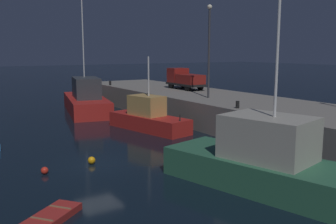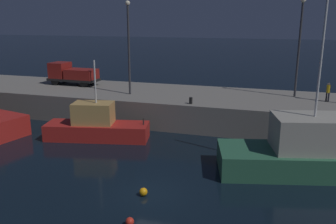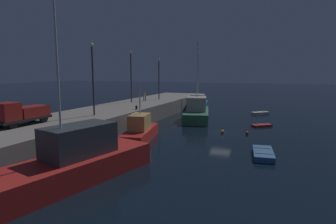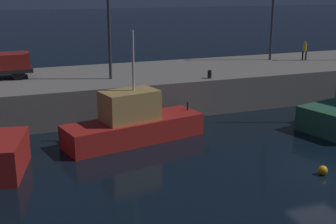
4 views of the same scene
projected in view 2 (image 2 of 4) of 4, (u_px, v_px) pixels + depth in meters
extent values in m
plane|color=black|center=(151.00, 194.00, 19.62)|extent=(320.00, 320.00, 0.00)
cube|color=gray|center=(206.00, 108.00, 33.54)|extent=(60.88, 9.19, 2.43)
cube|color=red|center=(97.00, 131.00, 28.51)|extent=(8.42, 4.06, 1.27)
cube|color=tan|center=(93.00, 113.00, 28.15)|extent=(3.41, 2.48, 1.69)
cylinder|color=silver|center=(95.00, 82.00, 27.49)|extent=(0.14, 0.14, 3.32)
cylinder|color=#262626|center=(143.00, 122.00, 27.98)|extent=(0.10, 0.10, 0.50)
cube|color=#2D6647|center=(309.00, 161.00, 22.22)|extent=(11.65, 6.25, 1.52)
cube|color=#ADA899|center=(308.00, 133.00, 21.77)|extent=(4.74, 3.84, 2.13)
cylinder|color=silver|center=(323.00, 44.00, 20.39)|extent=(0.14, 0.14, 8.55)
sphere|color=orange|center=(143.00, 192.00, 19.41)|extent=(0.45, 0.45, 0.45)
sphere|color=red|center=(130.00, 222.00, 16.62)|extent=(0.41, 0.41, 0.41)
cylinder|color=#38383D|center=(129.00, 51.00, 32.75)|extent=(0.20, 0.20, 8.05)
sphere|color=#F9EFCC|center=(128.00, 3.00, 31.68)|extent=(0.44, 0.44, 0.44)
cylinder|color=#38383D|center=(299.00, 51.00, 31.53)|extent=(0.20, 0.20, 8.24)
sphere|color=#F9EFCC|center=(303.00, 0.00, 30.44)|extent=(0.44, 0.44, 0.44)
cylinder|color=black|center=(55.00, 81.00, 38.13)|extent=(0.91, 0.31, 0.90)
cylinder|color=black|center=(65.00, 79.00, 39.66)|extent=(0.91, 0.31, 0.90)
cylinder|color=black|center=(84.00, 83.00, 37.03)|extent=(0.91, 0.31, 0.90)
cylinder|color=black|center=(92.00, 80.00, 38.56)|extent=(0.91, 0.31, 0.90)
cube|color=black|center=(74.00, 79.00, 38.31)|extent=(5.54, 2.17, 0.25)
cube|color=maroon|center=(60.00, 70.00, 38.59)|extent=(1.82, 2.05, 1.64)
cube|color=maroon|center=(81.00, 74.00, 37.84)|extent=(3.24, 2.10, 1.02)
cylinder|color=black|center=(328.00, 97.00, 30.45)|extent=(0.13, 0.13, 0.78)
cylinder|color=black|center=(326.00, 97.00, 30.74)|extent=(0.13, 0.13, 0.78)
cylinder|color=yellow|center=(328.00, 89.00, 30.41)|extent=(0.40, 0.40, 0.64)
sphere|color=beige|center=(329.00, 84.00, 30.30)|extent=(0.19, 0.19, 0.19)
cylinder|color=black|center=(191.00, 101.00, 29.82)|extent=(0.28, 0.28, 0.55)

